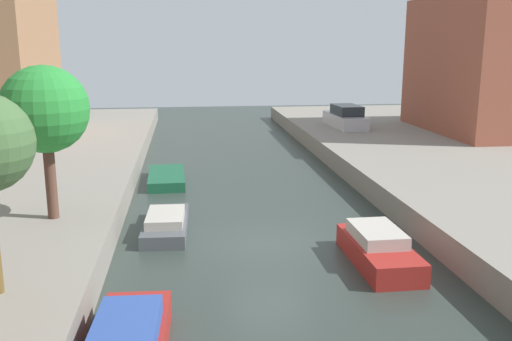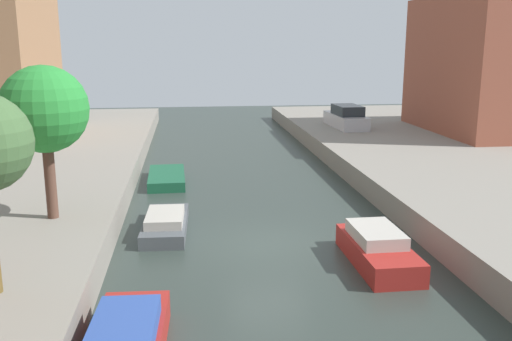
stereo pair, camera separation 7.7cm
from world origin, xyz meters
TOP-DOWN VIEW (x-y plane):
  - ground_plane at (0.00, 0.00)m, footprint 84.00×84.00m
  - low_block_right at (18.00, 16.30)m, footprint 10.00×10.82m
  - street_tree_3 at (-6.94, 0.66)m, footprint 2.73×2.73m
  - parked_car at (8.08, 19.02)m, footprint 1.96×4.78m
  - moored_boat_left_3 at (-3.40, 1.70)m, footprint 1.63×3.94m
  - moored_boat_left_4 at (-3.59, 9.00)m, footprint 1.77×4.07m
  - moored_boat_right_2 at (3.06, -2.02)m, footprint 1.57×3.88m

SIDE VIEW (x-z plane):
  - ground_plane at x=0.00m, z-range 0.00..0.00m
  - moored_boat_left_4 at x=-3.59m, z-range 0.00..0.46m
  - moored_boat_left_3 at x=-3.40m, z-range -0.06..0.71m
  - moored_boat_right_2 at x=3.06m, z-range -0.08..0.98m
  - parked_car at x=8.08m, z-range 0.88..2.39m
  - street_tree_3 at x=-6.94m, z-range 2.05..6.93m
  - low_block_right at x=18.00m, z-range 1.00..9.41m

